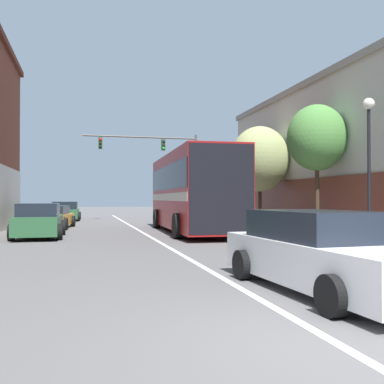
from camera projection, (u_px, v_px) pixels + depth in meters
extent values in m
plane|color=#565454|center=(340.00, 346.00, 4.78)|extent=(160.00, 160.00, 0.00)
cube|color=silver|center=(144.00, 233.00, 20.25)|extent=(0.14, 43.85, 0.01)
cube|color=#B7B2A3|center=(384.00, 154.00, 20.28)|extent=(6.17, 22.04, 7.12)
cube|color=brown|center=(324.00, 206.00, 19.53)|extent=(0.24, 21.60, 2.49)
cube|color=gray|center=(384.00, 79.00, 20.33)|extent=(6.41, 22.26, 0.30)
cube|color=maroon|center=(192.00, 191.00, 20.77)|extent=(2.79, 10.28, 3.36)
cube|color=black|center=(192.00, 178.00, 20.78)|extent=(2.83, 10.08, 1.07)
cube|color=beige|center=(192.00, 197.00, 20.77)|extent=(2.82, 10.18, 0.34)
cube|color=black|center=(222.00, 189.00, 15.80)|extent=(2.40, 0.14, 3.22)
cylinder|color=black|center=(157.00, 219.00, 23.60)|extent=(0.33, 1.01, 1.00)
cylinder|color=black|center=(203.00, 218.00, 24.11)|extent=(0.33, 1.01, 1.00)
cylinder|color=black|center=(177.00, 226.00, 17.40)|extent=(0.33, 1.01, 1.00)
cylinder|color=black|center=(239.00, 225.00, 17.91)|extent=(0.33, 1.01, 1.00)
cube|color=silver|center=(324.00, 262.00, 7.54)|extent=(1.90, 4.78, 0.70)
cube|color=black|center=(314.00, 225.00, 7.82)|extent=(1.63, 2.53, 0.50)
cylinder|color=black|center=(243.00, 265.00, 8.68)|extent=(0.26, 0.59, 0.57)
cylinder|color=black|center=(318.00, 261.00, 9.18)|extent=(0.26, 0.59, 0.57)
cylinder|color=black|center=(332.00, 296.00, 5.91)|extent=(0.26, 0.59, 0.57)
cube|color=#285633|center=(65.00, 214.00, 31.97)|extent=(1.88, 4.24, 0.65)
cube|color=black|center=(65.00, 205.00, 31.77)|extent=(1.70, 2.22, 0.53)
cylinder|color=black|center=(53.00, 216.00, 33.04)|extent=(0.23, 0.58, 0.58)
cylinder|color=black|center=(79.00, 216.00, 33.44)|extent=(0.23, 0.58, 0.58)
cylinder|color=black|center=(50.00, 217.00, 30.49)|extent=(0.23, 0.58, 0.58)
cylinder|color=black|center=(78.00, 217.00, 30.89)|extent=(0.23, 0.58, 0.58)
cube|color=#285633|center=(39.00, 225.00, 17.89)|extent=(1.66, 3.95, 0.70)
cube|color=black|center=(39.00, 210.00, 17.71)|extent=(1.52, 2.06, 0.50)
cylinder|color=black|center=(21.00, 228.00, 18.88)|extent=(0.22, 0.62, 0.62)
cylinder|color=black|center=(63.00, 228.00, 19.27)|extent=(0.22, 0.62, 0.62)
cylinder|color=black|center=(11.00, 233.00, 16.51)|extent=(0.22, 0.62, 0.62)
cylinder|color=black|center=(59.00, 232.00, 16.90)|extent=(0.22, 0.62, 0.62)
cube|color=orange|center=(50.00, 220.00, 23.44)|extent=(2.37, 4.55, 0.57)
cube|color=black|center=(49.00, 210.00, 23.23)|extent=(1.98, 2.45, 0.46)
cylinder|color=black|center=(37.00, 221.00, 24.66)|extent=(0.29, 0.63, 0.61)
cylinder|color=black|center=(73.00, 221.00, 24.90)|extent=(0.29, 0.63, 0.61)
cylinder|color=black|center=(24.00, 224.00, 21.97)|extent=(0.29, 0.63, 0.61)
cylinder|color=black|center=(65.00, 224.00, 22.21)|extent=(0.29, 0.63, 0.61)
cylinder|color=#514C47|center=(196.00, 177.00, 33.17)|extent=(0.18, 0.18, 6.28)
cylinder|color=#514C47|center=(141.00, 137.00, 32.24)|extent=(8.17, 0.12, 0.12)
cube|color=#234723|center=(163.00, 145.00, 32.62)|extent=(0.28, 0.24, 0.80)
sphere|color=black|center=(164.00, 141.00, 32.48)|extent=(0.18, 0.18, 0.18)
sphere|color=black|center=(164.00, 145.00, 32.47)|extent=(0.18, 0.18, 0.18)
sphere|color=green|center=(164.00, 148.00, 32.47)|extent=(0.18, 0.18, 0.18)
cube|color=#234723|center=(100.00, 143.00, 31.56)|extent=(0.28, 0.24, 0.80)
sphere|color=red|center=(100.00, 139.00, 31.42)|extent=(0.18, 0.18, 0.18)
sphere|color=black|center=(100.00, 143.00, 31.41)|extent=(0.18, 0.18, 0.18)
sphere|color=black|center=(100.00, 146.00, 31.41)|extent=(0.18, 0.18, 0.18)
cone|color=black|center=(369.00, 246.00, 13.71)|extent=(0.26, 0.26, 0.20)
cylinder|color=black|center=(369.00, 179.00, 13.74)|extent=(0.10, 0.10, 4.35)
sphere|color=#EFE5CC|center=(369.00, 104.00, 13.77)|extent=(0.36, 0.36, 0.36)
cylinder|color=#3D2D1E|center=(317.00, 200.00, 18.13)|extent=(0.17, 0.17, 3.00)
ellipsoid|color=#4C843D|center=(317.00, 138.00, 18.16)|extent=(2.44, 2.20, 2.69)
cylinder|color=#3D2D1E|center=(260.00, 206.00, 23.07)|extent=(0.18, 0.18, 2.31)
ellipsoid|color=#99A366|center=(260.00, 159.00, 23.10)|extent=(3.05, 2.75, 3.36)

